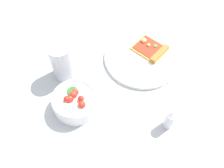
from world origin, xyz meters
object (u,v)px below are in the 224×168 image
object	(u,v)px
plate	(141,57)
pepper_shaker	(170,119)
pizza_slice_main	(151,49)
soda_glass	(63,62)
salad_bowl	(75,102)

from	to	relation	value
plate	pepper_shaker	world-z (taller)	pepper_shaker
plate	pizza_slice_main	xyz separation A→B (m)	(-0.01, -0.04, 0.01)
pizza_slice_main	soda_glass	xyz separation A→B (m)	(0.17, 0.26, 0.04)
pizza_slice_main	pepper_shaker	size ratio (longest dim) A/B	1.39
pizza_slice_main	salad_bowl	world-z (taller)	salad_bowl
salad_bowl	pepper_shaker	xyz separation A→B (m)	(-0.25, -0.13, 0.01)
pepper_shaker	soda_glass	bearing A→B (deg)	9.81
plate	soda_glass	bearing A→B (deg)	54.84
salad_bowl	soda_glass	size ratio (longest dim) A/B	0.98
plate	pepper_shaker	distance (m)	0.26
salad_bowl	soda_glass	distance (m)	0.14
pizza_slice_main	pepper_shaker	bearing A→B (deg)	134.82
plate	pizza_slice_main	distance (m)	0.05
plate	pepper_shaker	size ratio (longest dim) A/B	3.27
pizza_slice_main	soda_glass	world-z (taller)	soda_glass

